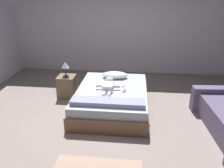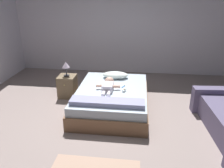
{
  "view_description": "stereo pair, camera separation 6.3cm",
  "coord_description": "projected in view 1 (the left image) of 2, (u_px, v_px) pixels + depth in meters",
  "views": [
    {
      "loc": [
        0.42,
        -3.32,
        2.17
      ],
      "look_at": [
        -0.01,
        0.7,
        0.52
      ],
      "focal_mm": 36.71,
      "sensor_mm": 36.0,
      "label": 1
    },
    {
      "loc": [
        0.48,
        -3.32,
        2.17
      ],
      "look_at": [
        -0.01,
        0.7,
        0.52
      ],
      "focal_mm": 36.71,
      "sensor_mm": 36.0,
      "label": 2
    }
  ],
  "objects": [
    {
      "name": "blanket",
      "position": [
        108.0,
        102.0,
        3.79
      ],
      "size": [
        1.24,
        0.27,
        0.08
      ],
      "color": "#9495BE",
      "rests_on": "bed"
    },
    {
      "name": "toothbrush",
      "position": [
        124.0,
        86.0,
        4.51
      ],
      "size": [
        0.06,
        0.12,
        0.02
      ],
      "color": "#3583D9",
      "rests_on": "bed"
    },
    {
      "name": "baby_bottle",
      "position": [
        124.0,
        90.0,
        4.28
      ],
      "size": [
        0.08,
        0.1,
        0.07
      ],
      "color": "white",
      "rests_on": "bed"
    },
    {
      "name": "pillow",
      "position": [
        115.0,
        75.0,
        4.94
      ],
      "size": [
        0.55,
        0.31,
        0.14
      ],
      "color": "white",
      "rests_on": "bed"
    },
    {
      "name": "wall_behind_bed",
      "position": [
        121.0,
        24.0,
        6.18
      ],
      "size": [
        8.0,
        0.12,
        2.7
      ],
      "primitive_type": "cube",
      "color": "silver",
      "rests_on": "ground_plane"
    },
    {
      "name": "lamp",
      "position": [
        65.0,
        66.0,
        4.82
      ],
      "size": [
        0.16,
        0.16,
        0.32
      ],
      "color": "#333338",
      "rests_on": "nightstand"
    },
    {
      "name": "nightstand",
      "position": [
        67.0,
        86.0,
        4.99
      ],
      "size": [
        0.37,
        0.4,
        0.48
      ],
      "color": "#746146",
      "rests_on": "ground_plane"
    },
    {
      "name": "baby",
      "position": [
        108.0,
        85.0,
        4.38
      ],
      "size": [
        0.47,
        0.63,
        0.19
      ],
      "color": "white",
      "rests_on": "bed"
    },
    {
      "name": "ground_plane",
      "position": [
        108.0,
        127.0,
        3.92
      ],
      "size": [
        8.0,
        8.0,
        0.0
      ],
      "primitive_type": "plane",
      "color": "gray"
    },
    {
      "name": "bed",
      "position": [
        112.0,
        99.0,
        4.49
      ],
      "size": [
        1.38,
        1.88,
        0.42
      ],
      "color": "brown",
      "rests_on": "ground_plane"
    }
  ]
}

